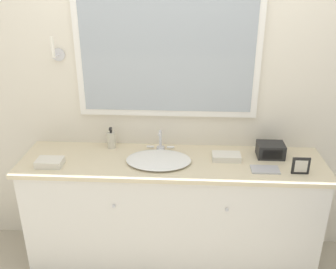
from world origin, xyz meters
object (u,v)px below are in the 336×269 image
(soap_bottle, at_px, (111,140))
(sink_basin, at_px, (159,159))
(picture_frame, at_px, (301,166))
(appliance_box, at_px, (271,150))

(soap_bottle, bearing_deg, sink_basin, -29.20)
(sink_basin, relative_size, soap_bottle, 2.75)
(soap_bottle, distance_m, picture_frame, 1.35)
(appliance_box, bearing_deg, picture_frame, -58.70)
(soap_bottle, distance_m, appliance_box, 1.17)
(soap_bottle, relative_size, picture_frame, 1.40)
(appliance_box, bearing_deg, sink_basin, -171.21)
(sink_basin, xyz_separation_m, picture_frame, (0.94, -0.12, 0.04))
(sink_basin, distance_m, soap_bottle, 0.43)
(soap_bottle, height_order, appliance_box, soap_bottle)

